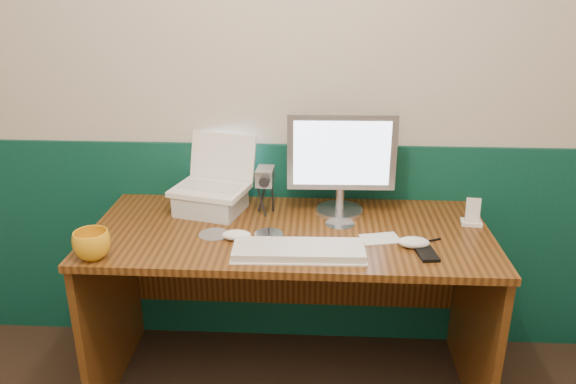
# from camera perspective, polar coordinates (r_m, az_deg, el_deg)

# --- Properties ---
(back_wall) EXTENTS (3.50, 0.04, 2.50)m
(back_wall) POSITION_cam_1_polar(r_m,az_deg,el_deg) (2.47, -2.95, 10.53)
(back_wall) COLOR beige
(back_wall) RESTS_ON ground
(wainscot) EXTENTS (3.48, 0.02, 1.00)m
(wainscot) POSITION_cam_1_polar(r_m,az_deg,el_deg) (2.70, -2.68, -5.36)
(wainscot) COLOR #073326
(wainscot) RESTS_ON ground
(desk) EXTENTS (1.60, 0.70, 0.75)m
(desk) POSITION_cam_1_polar(r_m,az_deg,el_deg) (2.44, 0.20, -11.83)
(desk) COLOR #3C1F0A
(desk) RESTS_ON ground
(laptop_riser) EXTENTS (0.31, 0.28, 0.09)m
(laptop_riser) POSITION_cam_1_polar(r_m,az_deg,el_deg) (2.43, -7.85, -1.00)
(laptop_riser) COLOR silver
(laptop_riser) RESTS_ON desk
(laptop) EXTENTS (0.35, 0.30, 0.25)m
(laptop) POSITION_cam_1_polar(r_m,az_deg,el_deg) (2.37, -8.05, 2.83)
(laptop) COLOR white
(laptop) RESTS_ON laptop_riser
(monitor) EXTENTS (0.45, 0.14, 0.45)m
(monitor) POSITION_cam_1_polar(r_m,az_deg,el_deg) (2.35, 5.41, 2.94)
(monitor) COLOR #B4B3B9
(monitor) RESTS_ON desk
(keyboard) EXTENTS (0.48, 0.17, 0.03)m
(keyboard) POSITION_cam_1_polar(r_m,az_deg,el_deg) (2.06, 1.10, -6.03)
(keyboard) COLOR silver
(keyboard) RESTS_ON desk
(mouse_right) EXTENTS (0.12, 0.08, 0.04)m
(mouse_right) POSITION_cam_1_polar(r_m,az_deg,el_deg) (2.16, 12.66, -5.01)
(mouse_right) COLOR white
(mouse_right) RESTS_ON desk
(mouse_left) EXTENTS (0.11, 0.07, 0.04)m
(mouse_left) POSITION_cam_1_polar(r_m,az_deg,el_deg) (2.18, -5.26, -4.37)
(mouse_left) COLOR white
(mouse_left) RESTS_ON desk
(mug) EXTENTS (0.14, 0.14, 0.10)m
(mug) POSITION_cam_1_polar(r_m,az_deg,el_deg) (2.14, -19.30, -5.09)
(mug) COLOR orange
(mug) RESTS_ON desk
(camcorder) EXTENTS (0.10, 0.14, 0.21)m
(camcorder) POSITION_cam_1_polar(r_m,az_deg,el_deg) (2.38, -2.31, 0.20)
(camcorder) COLOR #B5B6BB
(camcorder) RESTS_ON desk
(cd_spindle) EXTENTS (0.11, 0.11, 0.02)m
(cd_spindle) POSITION_cam_1_polar(r_m,az_deg,el_deg) (2.18, -1.96, -4.53)
(cd_spindle) COLOR #B6BBC7
(cd_spindle) RESTS_ON desk
(cd_loose_a) EXTENTS (0.12, 0.12, 0.00)m
(cd_loose_a) POSITION_cam_1_polar(r_m,az_deg,el_deg) (2.24, -7.51, -4.28)
(cd_loose_a) COLOR #ACB2BC
(cd_loose_a) RESTS_ON desk
(cd_loose_b) EXTENTS (0.12, 0.12, 0.00)m
(cd_loose_b) POSITION_cam_1_polar(r_m,az_deg,el_deg) (2.32, 5.30, -3.21)
(cd_loose_b) COLOR silver
(cd_loose_b) RESTS_ON desk
(pen) EXTENTS (0.14, 0.07, 0.01)m
(pen) POSITION_cam_1_polar(r_m,az_deg,el_deg) (2.21, 13.68, -4.94)
(pen) COLOR black
(pen) RESTS_ON desk
(papers) EXTENTS (0.17, 0.13, 0.00)m
(papers) POSITION_cam_1_polar(r_m,az_deg,el_deg) (2.21, 9.36, -4.70)
(papers) COLOR silver
(papers) RESTS_ON desk
(dock) EXTENTS (0.09, 0.07, 0.02)m
(dock) POSITION_cam_1_polar(r_m,az_deg,el_deg) (2.42, 18.12, -2.97)
(dock) COLOR white
(dock) RESTS_ON desk
(music_player) EXTENTS (0.06, 0.03, 0.10)m
(music_player) POSITION_cam_1_polar(r_m,az_deg,el_deg) (2.40, 18.27, -1.73)
(music_player) COLOR silver
(music_player) RESTS_ON dock
(pda) EXTENTS (0.08, 0.12, 0.01)m
(pda) POSITION_cam_1_polar(r_m,az_deg,el_deg) (2.12, 13.93, -6.15)
(pda) COLOR black
(pda) RESTS_ON desk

